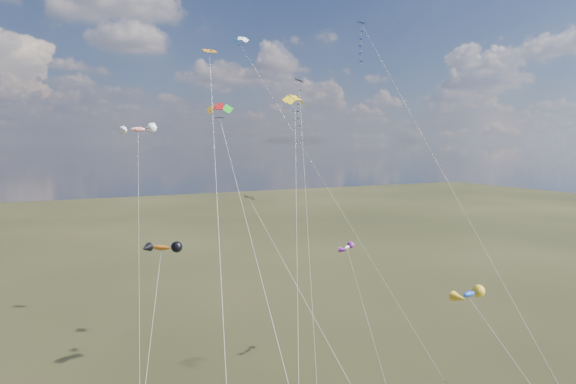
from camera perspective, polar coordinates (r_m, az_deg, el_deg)
name	(u,v)px	position (r m, az deg, el deg)	size (l,w,h in m)	color
diamond_black_high	(300,117)	(57.74, 1.33, 8.29)	(6.70, 15.90, 30.69)	black
diamond_navy_tall	(378,72)	(50.91, 9.98, 13.01)	(2.95, 27.41, 35.45)	#0C0E46
diamond_black_mid	(297,286)	(38.03, 1.05, -10.38)	(6.09, 15.63, 19.41)	black
diamond_orange_center	(216,178)	(32.35, -8.01, 1.60)	(7.19, 24.08, 30.57)	orange
parafoil_yellow	(295,99)	(50.61, 0.80, 10.34)	(12.27, 22.68, 28.60)	gold
parafoil_blue_white	(242,41)	(68.40, -5.10, 16.33)	(12.13, 27.47, 37.31)	#1658B0
parafoil_tricolor	(220,110)	(38.44, -7.54, 9.04)	(2.73, 24.17, 26.75)	gold
novelty_orange_black	(161,249)	(40.65, -13.92, -6.12)	(6.20, 11.57, 16.04)	#CF6717
novelty_white_purple	(347,248)	(56.00, 6.60, -6.17)	(2.42, 10.28, 12.66)	silver
novelty_redwhite_stripe	(138,130)	(66.08, -16.33, 6.65)	(6.16, 21.30, 25.86)	red
novelty_blue_yellow	(470,295)	(37.59, 19.53, -10.73)	(6.42, 9.76, 13.78)	blue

